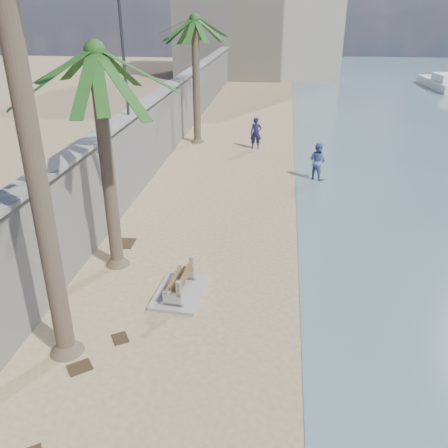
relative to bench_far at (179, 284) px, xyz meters
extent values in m
plane|color=tan|center=(1.51, -4.52, -0.36)|extent=(140.00, 140.00, 0.00)
cube|color=gray|center=(-3.69, 15.48, 1.39)|extent=(0.45, 70.00, 3.50)
cube|color=gray|center=(-3.69, 15.48, 3.19)|extent=(0.80, 70.00, 0.12)
cube|color=#B7AA93|center=(-0.49, 47.48, 6.64)|extent=(18.00, 12.00, 14.00)
cube|color=gray|center=(0.00, 0.00, -0.31)|extent=(1.47, 2.06, 0.11)
cylinder|color=brown|center=(-2.23, -2.80, 4.50)|extent=(0.44, 0.44, 9.73)
cylinder|color=brown|center=(-2.39, 1.51, 2.95)|extent=(0.42, 0.42, 6.63)
cylinder|color=brown|center=(-2.40, 16.69, 3.14)|extent=(0.44, 0.44, 7.00)
cylinder|color=#2D2D33|center=(-3.59, 7.48, 5.75)|extent=(0.12, 0.12, 5.00)
imported|color=#15173A|center=(1.24, 15.72, 0.69)|extent=(0.77, 0.53, 2.09)
imported|color=#4E63A2|center=(4.51, 10.78, 0.64)|extent=(1.22, 1.18, 2.00)
cube|color=#382616|center=(-1.69, -3.33, -0.35)|extent=(0.68, 0.67, 0.03)
cube|color=#382616|center=(-2.61, 2.96, -0.35)|extent=(0.64, 0.80, 0.03)
cube|color=#382616|center=(-1.08, -2.18, -0.35)|extent=(0.56, 0.58, 0.03)
camera|label=1|loc=(2.75, -11.51, 7.43)|focal=38.00mm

